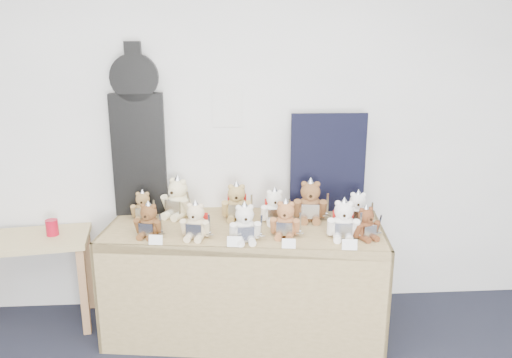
{
  "coord_description": "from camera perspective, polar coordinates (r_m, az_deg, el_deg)",
  "views": [
    {
      "loc": [
        0.19,
        -1.02,
        1.93
      ],
      "look_at": [
        0.39,
        2.0,
        1.11
      ],
      "focal_mm": 35.0,
      "sensor_mm": 36.0,
      "label": 1
    }
  ],
  "objects": [
    {
      "name": "teddy_back_centre_left",
      "position": [
        3.43,
        -2.23,
        -2.78
      ],
      "size": [
        0.23,
        0.2,
        0.28
      ],
      "rotation": [
        0.0,
        0.0,
        -0.06
      ],
      "color": "tan",
      "rests_on": "display_table"
    },
    {
      "name": "teddy_front_far_right",
      "position": [
        3.14,
        9.97,
        -4.78
      ],
      "size": [
        0.23,
        0.21,
        0.28
      ],
      "rotation": [
        0.0,
        0.0,
        -0.19
      ],
      "color": "white",
      "rests_on": "display_table"
    },
    {
      "name": "teddy_front_far_left",
      "position": [
        3.2,
        -12.15,
        -4.77
      ],
      "size": [
        0.2,
        0.18,
        0.24
      ],
      "rotation": [
        0.0,
        0.0,
        -0.24
      ],
      "color": "brown",
      "rests_on": "display_table"
    },
    {
      "name": "teddy_back_left",
      "position": [
        3.51,
        -8.92,
        -2.3
      ],
      "size": [
        0.25,
        0.25,
        0.31
      ],
      "rotation": [
        0.0,
        0.0,
        -0.53
      ],
      "color": "#F4E7B2",
      "rests_on": "display_table"
    },
    {
      "name": "entry_card_c",
      "position": [
        2.97,
        3.77,
        -7.37
      ],
      "size": [
        0.08,
        0.03,
        0.06
      ],
      "primitive_type": "cube",
      "rotation": [
        -0.24,
        0.0,
        -0.14
      ],
      "color": "silver",
      "rests_on": "display_table"
    },
    {
      "name": "entry_card_b",
      "position": [
        2.99,
        -2.48,
        -7.16
      ],
      "size": [
        0.09,
        0.03,
        0.06
      ],
      "primitive_type": "cube",
      "rotation": [
        -0.24,
        0.0,
        -0.14
      ],
      "color": "silver",
      "rests_on": "display_table"
    },
    {
      "name": "entry_card_a",
      "position": [
        3.08,
        -11.4,
        -6.84
      ],
      "size": [
        0.09,
        0.03,
        0.06
      ],
      "primitive_type": "cube",
      "rotation": [
        -0.24,
        0.0,
        -0.14
      ],
      "color": "silver",
      "rests_on": "display_table"
    },
    {
      "name": "teddy_front_end",
      "position": [
        3.17,
        12.45,
        -5.07
      ],
      "size": [
        0.19,
        0.18,
        0.23
      ],
      "rotation": [
        0.0,
        0.0,
        0.32
      ],
      "color": "brown",
      "rests_on": "display_table"
    },
    {
      "name": "teddy_back_centre_right",
      "position": [
        3.37,
        2.14,
        -3.29
      ],
      "size": [
        0.21,
        0.18,
        0.26
      ],
      "rotation": [
        0.0,
        0.0,
        -0.02
      ],
      "color": "white",
      "rests_on": "display_table"
    },
    {
      "name": "navy_board",
      "position": [
        3.56,
        8.23,
        1.78
      ],
      "size": [
        0.53,
        0.03,
        0.71
      ],
      "primitive_type": "cube",
      "rotation": [
        0.0,
        0.0,
        -0.01
      ],
      "color": "black",
      "rests_on": "display_table"
    },
    {
      "name": "teddy_front_centre",
      "position": [
        3.05,
        -1.29,
        -5.24
      ],
      "size": [
        0.22,
        0.18,
        0.27
      ],
      "rotation": [
        0.0,
        0.0,
        0.07
      ],
      "color": "silver",
      "rests_on": "display_table"
    },
    {
      "name": "entry_card_d",
      "position": [
        2.99,
        10.65,
        -7.39
      ],
      "size": [
        0.09,
        0.03,
        0.06
      ],
      "primitive_type": "cube",
      "rotation": [
        -0.24,
        0.0,
        -0.14
      ],
      "color": "silver",
      "rests_on": "display_table"
    },
    {
      "name": "teddy_back_far_left",
      "position": [
        3.52,
        -12.79,
        -3.11
      ],
      "size": [
        0.18,
        0.15,
        0.22
      ],
      "rotation": [
        0.0,
        0.0,
        -0.05
      ],
      "color": "#9F7B4A",
      "rests_on": "display_table"
    },
    {
      "name": "red_cup",
      "position": [
        3.69,
        -22.28,
        -5.15
      ],
      "size": [
        0.08,
        0.08,
        0.11
      ],
      "primitive_type": "cylinder",
      "color": "#AA0B22",
      "rests_on": "side_table"
    },
    {
      "name": "teddy_front_right",
      "position": [
        3.13,
        3.38,
        -4.76
      ],
      "size": [
        0.21,
        0.19,
        0.26
      ],
      "rotation": [
        0.0,
        0.0,
        -0.23
      ],
      "color": "#9D623B",
      "rests_on": "display_table"
    },
    {
      "name": "room_shell",
      "position": [
        3.54,
        -3.31,
        8.36
      ],
      "size": [
        6.0,
        6.0,
        6.0
      ],
      "color": "silver",
      "rests_on": "floor"
    },
    {
      "name": "guitar_case",
      "position": [
        3.54,
        -13.34,
        5.2
      ],
      "size": [
        0.37,
        0.13,
        1.19
      ],
      "rotation": [
        0.0,
        0.0,
        0.06
      ],
      "color": "black",
      "rests_on": "display_table"
    },
    {
      "name": "teddy_back_right",
      "position": [
        3.42,
        6.21,
        -2.67
      ],
      "size": [
        0.26,
        0.22,
        0.31
      ],
      "rotation": [
        0.0,
        0.0,
        -0.14
      ],
      "color": "brown",
      "rests_on": "display_table"
    },
    {
      "name": "display_table",
      "position": [
        3.33,
        -1.41,
        -8.43
      ],
      "size": [
        1.91,
        1.0,
        0.76
      ],
      "rotation": [
        0.0,
        0.0,
        -0.14
      ],
      "color": "olive",
      "rests_on": "floor"
    },
    {
      "name": "teddy_front_left",
      "position": [
        3.12,
        -6.9,
        -4.92
      ],
      "size": [
        0.21,
        0.19,
        0.26
      ],
      "rotation": [
        0.0,
        0.0,
        -0.21
      ],
      "color": "beige",
      "rests_on": "display_table"
    },
    {
      "name": "teddy_back_end",
      "position": [
        3.4,
        11.53,
        -3.45
      ],
      "size": [
        0.21,
        0.18,
        0.25
      ],
      "rotation": [
        0.0,
        0.0,
        -0.21
      ],
      "color": "white",
      "rests_on": "display_table"
    },
    {
      "name": "side_table",
      "position": [
        3.78,
        -24.54,
        -7.83
      ],
      "size": [
        0.85,
        0.55,
        0.66
      ],
      "rotation": [
        0.0,
        0.0,
        0.15
      ],
      "color": "tan",
      "rests_on": "floor"
    }
  ]
}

